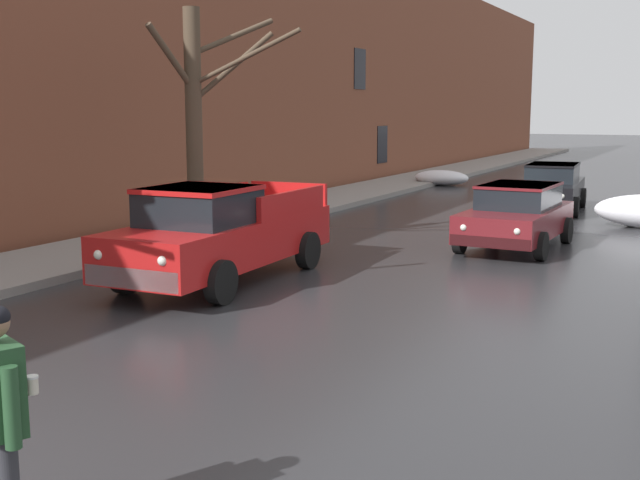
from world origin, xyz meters
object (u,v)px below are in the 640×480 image
object	(u,v)px
bare_tree_second_along_sidewalk	(198,120)
sedan_black_parked_kerbside_mid	(552,186)
pickup_truck_red_approaching_near_lane	(219,233)
sedan_maroon_parked_kerbside_close	(517,214)

from	to	relation	value
bare_tree_second_along_sidewalk	sedan_black_parked_kerbside_mid	bearing A→B (deg)	63.10
pickup_truck_red_approaching_near_lane	sedan_maroon_parked_kerbside_close	distance (m)	7.10
pickup_truck_red_approaching_near_lane	sedan_maroon_parked_kerbside_close	xyz separation A→B (m)	(3.92, 5.92, -0.13)
sedan_maroon_parked_kerbside_close	sedan_black_parked_kerbside_mid	world-z (taller)	same
bare_tree_second_along_sidewalk	sedan_maroon_parked_kerbside_close	xyz separation A→B (m)	(6.02, 3.52, -2.07)
bare_tree_second_along_sidewalk	sedan_maroon_parked_kerbside_close	world-z (taller)	bare_tree_second_along_sidewalk
pickup_truck_red_approaching_near_lane	sedan_maroon_parked_kerbside_close	size ratio (longest dim) A/B	1.33
bare_tree_second_along_sidewalk	pickup_truck_red_approaching_near_lane	distance (m)	3.73
bare_tree_second_along_sidewalk	pickup_truck_red_approaching_near_lane	world-z (taller)	bare_tree_second_along_sidewalk
sedan_maroon_parked_kerbside_close	sedan_black_parked_kerbside_mid	distance (m)	7.20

